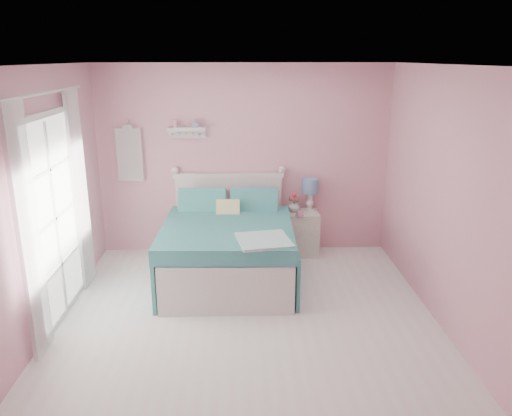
{
  "coord_description": "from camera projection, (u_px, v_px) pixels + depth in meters",
  "views": [
    {
      "loc": [
        -0.06,
        -4.52,
        2.67
      ],
      "look_at": [
        0.13,
        1.2,
        0.93
      ],
      "focal_mm": 35.0,
      "sensor_mm": 36.0,
      "label": 1
    }
  ],
  "objects": [
    {
      "name": "curtain_near",
      "position": [
        29.0,
        234.0,
        4.37
      ],
      "size": [
        0.04,
        0.4,
        2.32
      ],
      "primitive_type": "cube",
      "color": "white",
      "rests_on": "floor"
    },
    {
      "name": "curtain_far",
      "position": [
        80.0,
        191.0,
        5.8
      ],
      "size": [
        0.04,
        0.4,
        2.32
      ],
      "primitive_type": "cube",
      "color": "white",
      "rests_on": "floor"
    },
    {
      "name": "roses",
      "position": [
        294.0,
        198.0,
        6.84
      ],
      "size": [
        0.14,
        0.11,
        0.12
      ],
      "color": "#C74453",
      "rests_on": "vase"
    },
    {
      "name": "hanging_dress",
      "position": [
        130.0,
        155.0,
        6.73
      ],
      "size": [
        0.34,
        0.03,
        0.72
      ],
      "primitive_type": "cube",
      "color": "white",
      "rests_on": "room_shell"
    },
    {
      "name": "french_door",
      "position": [
        54.0,
        219.0,
        5.11
      ],
      "size": [
        0.04,
        1.32,
        2.16
      ],
      "color": "silver",
      "rests_on": "floor"
    },
    {
      "name": "teacup",
      "position": [
        299.0,
        213.0,
        6.7
      ],
      "size": [
        0.11,
        0.11,
        0.08
      ],
      "primitive_type": "imported",
      "rotation": [
        0.0,
        0.0,
        0.12
      ],
      "color": "pink",
      "rests_on": "nightstand"
    },
    {
      "name": "room_shell",
      "position": [
        246.0,
        178.0,
        4.64
      ],
      "size": [
        4.5,
        4.5,
        4.5
      ],
      "color": "pink",
      "rests_on": "floor"
    },
    {
      "name": "table_lamp",
      "position": [
        310.0,
        188.0,
        6.88
      ],
      "size": [
        0.23,
        0.23,
        0.46
      ],
      "color": "white",
      "rests_on": "nightstand"
    },
    {
      "name": "nightstand",
      "position": [
        303.0,
        233.0,
        6.97
      ],
      "size": [
        0.43,
        0.42,
        0.62
      ],
      "color": "beige",
      "rests_on": "floor"
    },
    {
      "name": "vase",
      "position": [
        294.0,
        206.0,
        6.87
      ],
      "size": [
        0.21,
        0.21,
        0.17
      ],
      "primitive_type": "imported",
      "rotation": [
        0.0,
        0.0,
        -0.42
      ],
      "color": "silver",
      "rests_on": "nightstand"
    },
    {
      "name": "floor",
      "position": [
        247.0,
        329.0,
        5.1
      ],
      "size": [
        4.5,
        4.5,
        0.0
      ],
      "primitive_type": "plane",
      "color": "white",
      "rests_on": "ground"
    },
    {
      "name": "bed",
      "position": [
        228.0,
        248.0,
        6.19
      ],
      "size": [
        1.6,
        1.98,
        1.14
      ],
      "rotation": [
        0.0,
        0.0,
        -0.03
      ],
      "color": "silver",
      "rests_on": "floor"
    },
    {
      "name": "wall_shelf",
      "position": [
        186.0,
        130.0,
        6.67
      ],
      "size": [
        0.5,
        0.15,
        0.25
      ],
      "color": "silver",
      "rests_on": "room_shell"
    }
  ]
}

